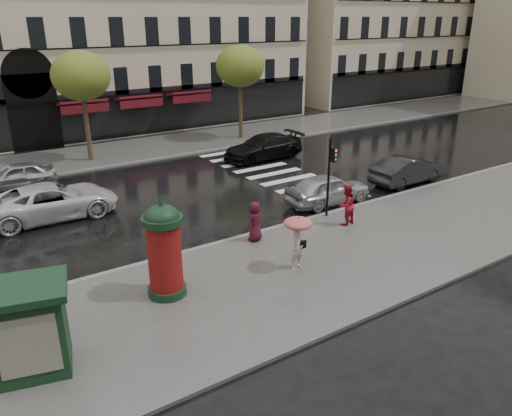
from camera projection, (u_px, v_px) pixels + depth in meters
ground at (294, 265)px, 18.11m from camera, size 160.00×160.00×0.00m
near_sidewalk at (303, 269)px, 17.70m from camera, size 90.00×7.00×0.12m
far_sidewalk at (117, 153)px, 32.84m from camera, size 90.00×6.00×0.12m
near_kerb at (249, 235)px, 20.42m from camera, size 90.00×0.25×0.14m
far_kerb at (134, 163)px, 30.51m from camera, size 90.00×0.25×0.14m
zebra_crossing at (274, 173)px, 28.67m from camera, size 3.60×11.75×0.01m
tree_far_left at (81, 76)px, 29.19m from camera, size 3.40×3.40×6.64m
tree_far_right at (240, 66)px, 34.89m from camera, size 3.40×3.40×6.64m
woman_umbrella at (298, 234)px, 17.22m from camera, size 1.02×1.02×1.95m
woman_red at (346, 205)px, 21.08m from camera, size 0.95×0.80×1.77m
man_burgundy at (255, 221)px, 19.58m from camera, size 0.91×0.74×1.61m
morris_column at (164, 247)px, 15.45m from camera, size 1.27×1.27×3.42m
traffic_light at (330, 170)px, 21.51m from camera, size 0.26×0.35×3.53m
newsstand at (30, 328)px, 12.16m from camera, size 2.33×2.11×2.39m
car_silver at (328, 189)px, 23.84m from camera, size 4.40×1.92×1.48m
car_darkgrey at (407, 170)px, 26.77m from camera, size 4.49×1.63×1.47m
car_white at (52, 201)px, 22.13m from camera, size 5.67×2.67×1.57m
car_black at (263, 147)px, 31.38m from camera, size 5.26×2.14×1.53m
car_far_silver at (16, 176)px, 26.03m from camera, size 4.05×1.86×1.35m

